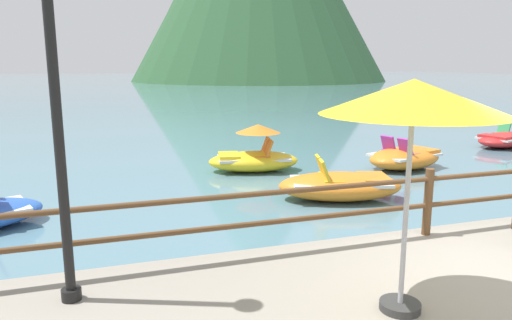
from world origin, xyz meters
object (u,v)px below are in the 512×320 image
lamp_post (53,65)px  pedal_boat_2 (506,139)px  beach_umbrella (413,101)px  pedal_boat_0 (341,185)px  pedal_boat_1 (405,157)px  pedal_boat_4 (254,156)px

lamp_post → pedal_boat_2: lamp_post is taller
beach_umbrella → pedal_boat_0: 5.71m
lamp_post → pedal_boat_2: size_ratio=1.39×
pedal_boat_1 → pedal_boat_0: bearing=-144.8°
pedal_boat_2 → pedal_boat_1: bearing=-160.6°
beach_umbrella → pedal_boat_2: size_ratio=0.80×
lamp_post → pedal_boat_1: size_ratio=1.54×
pedal_boat_2 → pedal_boat_4: (-9.26, -0.91, 0.14)m
beach_umbrella → pedal_boat_1: 8.95m
lamp_post → pedal_boat_1: bearing=35.8°
pedal_boat_0 → pedal_boat_4: bearing=105.6°
pedal_boat_0 → pedal_boat_1: 3.76m
pedal_boat_1 → pedal_boat_4: (-3.95, 0.96, 0.10)m
pedal_boat_2 → pedal_boat_4: pedal_boat_4 is taller
beach_umbrella → pedal_boat_1: size_ratio=0.88×
beach_umbrella → pedal_boat_1: (5.04, 7.08, -2.15)m
beach_umbrella → pedal_boat_4: 8.37m
beach_umbrella → pedal_boat_1: bearing=54.6°
pedal_boat_2 → pedal_boat_4: 9.30m
pedal_boat_2 → pedal_boat_4: bearing=-174.4°
pedal_boat_4 → beach_umbrella: bearing=-97.7°
beach_umbrella → pedal_boat_2: (10.35, 8.95, -2.19)m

